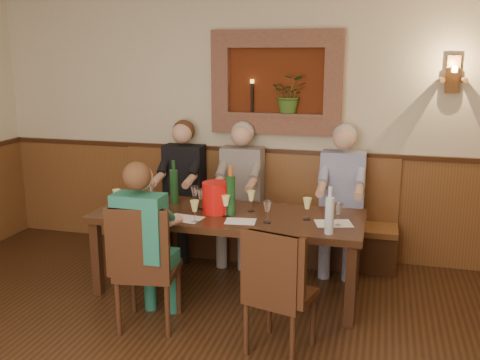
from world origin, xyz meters
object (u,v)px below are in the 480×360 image
object	(u,v)px
bench	(253,226)
person_bench_left	(182,199)
person_chair_front	(146,260)
wine_bottle_green_b	(174,186)
person_bench_right	(341,210)
spittoon_bucket	(216,198)
water_bottle	(329,215)
chair_near_left	(148,290)
person_bench_mid	(240,203)
wine_bottle_green_a	(231,194)
dining_table	(228,221)
chair_near_right	(279,316)

from	to	relation	value
bench	person_bench_left	size ratio (longest dim) A/B	2.06
person_chair_front	wine_bottle_green_b	distance (m)	1.05
bench	person_bench_right	world-z (taller)	person_bench_right
spittoon_bucket	water_bottle	distance (m)	1.08
chair_near_left	person_bench_mid	distance (m)	1.67
person_bench_mid	person_chair_front	world-z (taller)	person_bench_mid
spittoon_bucket	bench	bearing A→B (deg)	83.73
spittoon_bucket	person_chair_front	bearing A→B (deg)	-113.49
chair_near_left	spittoon_bucket	xyz separation A→B (m)	(0.33, 0.76, 0.59)
spittoon_bucket	wine_bottle_green_a	world-z (taller)	wine_bottle_green_a
dining_table	spittoon_bucket	bearing A→B (deg)	-173.91
person_bench_left	water_bottle	size ratio (longest dim) A/B	3.79
person_chair_front	person_bench_mid	bearing A→B (deg)	78.58
wine_bottle_green_b	bench	bearing A→B (deg)	51.94
water_bottle	person_bench_left	bearing A→B (deg)	145.56
spittoon_bucket	wine_bottle_green_b	xyz separation A→B (m)	(-0.48, 0.20, 0.03)
wine_bottle_green_a	wine_bottle_green_b	xyz separation A→B (m)	(-0.63, 0.23, -0.02)
dining_table	water_bottle	size ratio (longest dim) A/B	6.25
person_bench_right	dining_table	bearing A→B (deg)	-138.15
dining_table	spittoon_bucket	world-z (taller)	spittoon_bucket
person_bench_right	water_bottle	xyz separation A→B (m)	(-0.00, -1.16, 0.30)
dining_table	person_chair_front	world-z (taller)	person_chair_front
chair_near_right	wine_bottle_green_b	xyz separation A→B (m)	(-1.24, 1.08, 0.64)
person_bench_right	spittoon_bucket	bearing A→B (deg)	-140.78
person_bench_left	person_chair_front	distance (m)	1.65
chair_near_right	spittoon_bucket	xyz separation A→B (m)	(-0.75, 0.87, 0.61)
chair_near_right	person_bench_left	bearing A→B (deg)	144.29
spittoon_bucket	wine_bottle_green_b	world-z (taller)	wine_bottle_green_b
chair_near_left	wine_bottle_green_b	distance (m)	1.16
bench	person_bench_mid	distance (m)	0.32
bench	chair_near_left	distance (m)	1.77
bench	chair_near_left	size ratio (longest dim) A/B	2.92
chair_near_left	person_chair_front	world-z (taller)	person_chair_front
person_bench_left	person_bench_right	xyz separation A→B (m)	(1.70, -0.00, 0.01)
person_bench_mid	chair_near_right	bearing A→B (deg)	-66.18
person_bench_right	wine_bottle_green_b	bearing A→B (deg)	-157.07
spittoon_bucket	wine_bottle_green_a	bearing A→B (deg)	-9.27
person_chair_front	wine_bottle_green_a	distance (m)	0.96
chair_near_right	person_chair_front	xyz separation A→B (m)	(-1.09, 0.11, 0.28)
chair_near_right	wine_bottle_green_a	size ratio (longest dim) A/B	2.19
chair_near_left	chair_near_right	bearing A→B (deg)	-14.88
spittoon_bucket	water_bottle	size ratio (longest dim) A/B	0.73
wine_bottle_green_a	water_bottle	size ratio (longest dim) A/B	1.15
person_bench_mid	spittoon_bucket	bearing A→B (deg)	-89.48
person_chair_front	water_bottle	world-z (taller)	person_chair_front
person_bench_right	water_bottle	distance (m)	1.20
dining_table	person_chair_front	size ratio (longest dim) A/B	1.76
chair_near_right	water_bottle	bearing A→B (deg)	78.11
bench	chair_near_right	size ratio (longest dim) A/B	3.10
chair_near_right	person_bench_mid	world-z (taller)	person_bench_mid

